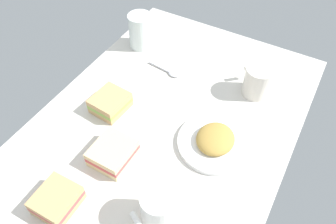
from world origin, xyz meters
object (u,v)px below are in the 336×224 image
Objects in this scene: plate_of_food at (215,141)px; sandwich_main at (57,200)px; sandwich_side at (110,103)px; sandwich_extra at (113,153)px; coffee_mug_milky at (258,81)px; spoon at (168,72)px; glass_of_milk at (141,32)px; coffee_mug_black at (159,207)px.

sandwich_main is (-31.76, 22.88, 0.87)cm from plate_of_food.
sandwich_extra is at bearing -141.79° from sandwich_side.
coffee_mug_milky is 1.02× the size of sandwich_main.
sandwich_main is 0.81× the size of spoon.
sandwich_main and sandwich_extra have the same top height.
sandwich_side is at bearing 128.17° from coffee_mug_milky.
glass_of_milk reaches higher than sandwich_main.
sandwich_side is 0.88× the size of spoon.
sandwich_side is 29.11cm from glass_of_milk.
coffee_mug_milky reaches higher than sandwich_extra.
spoon is at bearing 0.45° from sandwich_main.
sandwich_extra is (-12.95, -10.19, -0.00)cm from sandwich_side.
sandwich_extra is at bearing 66.41° from coffee_mug_black.
coffee_mug_milky is 0.94× the size of sandwich_side.
sandwich_side is 16.48cm from sandwich_extra.
sandwich_extra is 33.68cm from spoon.
coffee_mug_milky reaches higher than sandwich_side.
spoon is at bearing -117.23° from glass_of_milk.
sandwich_extra is at bearing 150.02° from coffee_mug_milky.
sandwich_main is (-54.25, 25.40, -2.33)cm from coffee_mug_milky.
glass_of_milk is (2.49, 40.16, 0.48)cm from coffee_mug_milky.
plate_of_food is 1.92× the size of coffee_mug_black.
coffee_mug_black is 0.98× the size of sandwich_side.
spoon is (-4.91, 25.78, -4.15)cm from coffee_mug_milky.
glass_of_milk reaches higher than sandwich_side.
coffee_mug_black reaches higher than sandwich_main.
coffee_mug_black is at bearing -67.89° from sandwich_main.
sandwich_side is (-2.91, 29.79, 0.87)cm from plate_of_food.
sandwich_extra is at bearing -173.75° from spoon.
plate_of_food is 2.00× the size of coffee_mug_milky.
sandwich_extra is (7.55, 17.28, -2.58)cm from coffee_mug_black.
coffee_mug_milky is at bearing -6.40° from plate_of_food.
spoon is at bearing 6.25° from sandwich_extra.
spoon is (49.34, 0.38, -1.82)cm from sandwich_main.
plate_of_food is 29.17cm from spoon.
glass_of_milk is (56.74, 14.76, 2.81)cm from sandwich_main.
sandwich_side and sandwich_extra have the same top height.
plate_of_food is 1.87× the size of sandwich_extra.
spoon is (-7.40, -14.38, -4.62)cm from glass_of_milk.
sandwich_side reaches higher than plate_of_food.
coffee_mug_black is at bearing -113.59° from sandwich_extra.
sandwich_side is at bearing -164.28° from glass_of_milk.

